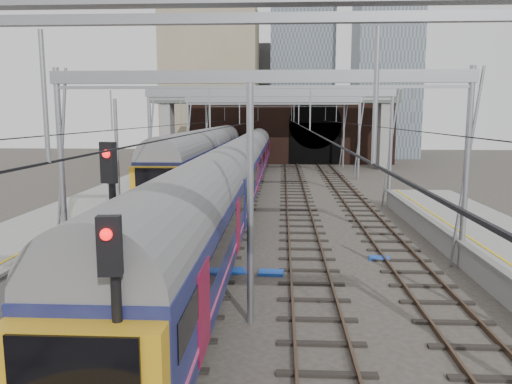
# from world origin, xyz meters

# --- Properties ---
(ground) EXTENTS (160.00, 160.00, 0.00)m
(ground) POSITION_xyz_m (0.00, 0.00, 0.00)
(ground) COLOR #38332D
(ground) RESTS_ON ground
(tracks) EXTENTS (14.40, 80.00, 0.22)m
(tracks) POSITION_xyz_m (0.00, 15.00, 0.02)
(tracks) COLOR #4C3828
(tracks) RESTS_ON ground
(overhead_line) EXTENTS (16.80, 80.00, 8.00)m
(overhead_line) POSITION_xyz_m (0.00, 21.49, 6.57)
(overhead_line) COLOR gray
(overhead_line) RESTS_ON ground
(retaining_wall) EXTENTS (28.00, 2.75, 9.00)m
(retaining_wall) POSITION_xyz_m (1.40, 51.93, 4.33)
(retaining_wall) COLOR #311C16
(retaining_wall) RESTS_ON ground
(overbridge) EXTENTS (28.00, 3.00, 9.25)m
(overbridge) POSITION_xyz_m (0.00, 46.00, 7.27)
(overbridge) COLOR gray
(overbridge) RESTS_ON ground
(city_skyline) EXTENTS (37.50, 27.50, 60.00)m
(city_skyline) POSITION_xyz_m (2.73, 70.48, 17.09)
(city_skyline) COLOR tan
(city_skyline) RESTS_ON ground
(train_main) EXTENTS (2.60, 60.16, 4.54)m
(train_main) POSITION_xyz_m (-2.00, 24.44, 2.37)
(train_main) COLOR black
(train_main) RESTS_ON ground
(train_second) EXTENTS (2.89, 50.05, 4.94)m
(train_second) POSITION_xyz_m (-6.00, 39.50, 2.54)
(train_second) COLOR black
(train_second) RESTS_ON ground
(signal_near_left) EXTENTS (0.43, 0.49, 5.46)m
(signal_near_left) POSITION_xyz_m (-3.26, -0.21, 3.39)
(signal_near_left) COLOR black
(signal_near_left) RESTS_ON ground
(signal_near_centre) EXTENTS (0.35, 0.46, 4.71)m
(signal_near_centre) POSITION_xyz_m (-1.50, -5.27, 2.98)
(signal_near_centre) COLOR black
(signal_near_centre) RESTS_ON ground
(equip_cover_a) EXTENTS (1.01, 0.74, 0.11)m
(equip_cover_a) POSITION_xyz_m (0.51, 6.60, 0.06)
(equip_cover_a) COLOR #1743AF
(equip_cover_a) RESTS_ON ground
(equip_cover_b) EXTENTS (1.01, 0.82, 0.10)m
(equip_cover_b) POSITION_xyz_m (-0.95, 6.74, 0.05)
(equip_cover_b) COLOR #1743AF
(equip_cover_b) RESTS_ON ground
(equip_cover_c) EXTENTS (0.90, 0.68, 0.10)m
(equip_cover_c) POSITION_xyz_m (5.08, 8.84, 0.05)
(equip_cover_c) COLOR #1743AF
(equip_cover_c) RESTS_ON ground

